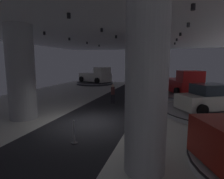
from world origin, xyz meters
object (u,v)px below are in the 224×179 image
object	(u,v)px
display_platform_mid_right	(210,112)
visitor_walking_far	(137,89)
display_car_mid_right	(210,99)
pickup_truck_far_right	(183,84)
column_right	(146,83)
pickup_truck_deep_left	(96,76)
display_platform_far_right	(182,95)
display_platform_deep_left	(95,83)
column_left	(21,73)
visitor_walking_near	(113,93)

from	to	relation	value
display_platform_mid_right	visitor_walking_far	xyz separation A→B (m)	(-5.45, 4.11, 0.74)
display_car_mid_right	pickup_truck_far_right	xyz separation A→B (m)	(-1.20, 5.98, 0.20)
column_right	display_platform_mid_right	bearing A→B (deg)	66.36
pickup_truck_deep_left	display_platform_far_right	world-z (taller)	pickup_truck_deep_left
display_platform_deep_left	display_car_mid_right	bearing A→B (deg)	-45.46
pickup_truck_deep_left	pickup_truck_far_right	world-z (taller)	pickup_truck_deep_left
column_right	display_platform_far_right	xyz separation A→B (m)	(1.97, 13.80, -2.57)
column_left	visitor_walking_far	distance (m)	10.04
display_platform_deep_left	pickup_truck_far_right	xyz separation A→B (m)	(12.26, -7.70, 1.07)
column_right	display_platform_far_right	size ratio (longest dim) A/B	0.97
display_car_mid_right	pickup_truck_far_right	distance (m)	6.10
display_car_mid_right	visitor_walking_near	size ratio (longest dim) A/B	2.85
column_right	display_car_mid_right	xyz separation A→B (m)	(3.27, 7.51, -1.69)
pickup_truck_far_right	display_platform_mid_right	bearing A→B (deg)	-78.37
column_left	visitor_walking_near	xyz separation A→B (m)	(4.02, 5.42, -1.84)
display_car_mid_right	display_platform_far_right	xyz separation A→B (m)	(-1.30, 6.29, -0.88)
display_car_mid_right	visitor_walking_far	bearing A→B (deg)	142.71
display_platform_mid_right	pickup_truck_far_right	distance (m)	6.18
display_car_mid_right	visitor_walking_far	world-z (taller)	display_car_mid_right
display_car_mid_right	display_platform_far_right	size ratio (longest dim) A/B	0.80
column_right	display_car_mid_right	size ratio (longest dim) A/B	1.22
display_car_mid_right	visitor_walking_far	size ratio (longest dim) A/B	2.85
display_car_mid_right	pickup_truck_far_right	size ratio (longest dim) A/B	0.80
visitor_walking_far	display_car_mid_right	bearing A→B (deg)	-37.29
display_platform_deep_left	visitor_walking_far	size ratio (longest dim) A/B	3.57
display_platform_mid_right	pickup_truck_far_right	world-z (taller)	pickup_truck_far_right
column_right	display_platform_deep_left	world-z (taller)	column_right
display_car_mid_right	visitor_walking_near	world-z (taller)	display_car_mid_right
pickup_truck_far_right	visitor_walking_far	world-z (taller)	pickup_truck_far_right
pickup_truck_far_right	visitor_walking_far	xyz separation A→B (m)	(-4.22, -1.85, -0.35)
display_car_mid_right	visitor_walking_far	distance (m)	6.82
column_left	visitor_walking_far	bearing A→B (deg)	56.04
column_left	visitor_walking_near	distance (m)	6.99
column_right	pickup_truck_far_right	distance (m)	13.73
visitor_walking_near	display_platform_far_right	bearing A→B (deg)	41.23
pickup_truck_far_right	visitor_walking_near	distance (m)	7.36
column_right	display_platform_mid_right	distance (m)	8.62
visitor_walking_far	display_platform_deep_left	bearing A→B (deg)	130.08
pickup_truck_deep_left	display_platform_far_right	size ratio (longest dim) A/B	1.00
display_platform_mid_right	pickup_truck_deep_left	bearing A→B (deg)	134.32
column_right	pickup_truck_deep_left	xyz separation A→B (m)	(-9.90, 21.04, -1.49)
pickup_truck_deep_left	visitor_walking_near	distance (m)	13.68
column_left	pickup_truck_far_right	bearing A→B (deg)	45.88
pickup_truck_far_right	display_car_mid_right	bearing A→B (deg)	-78.64
column_left	display_platform_far_right	world-z (taller)	column_left
display_platform_mid_right	visitor_walking_near	xyz separation A→B (m)	(-6.94, 1.35, 0.74)
pickup_truck_deep_left	pickup_truck_far_right	xyz separation A→B (m)	(11.97, -7.55, -0.01)
column_left	pickup_truck_deep_left	world-z (taller)	column_left
display_platform_far_right	visitor_walking_far	world-z (taller)	visitor_walking_far
display_platform_mid_right	pickup_truck_deep_left	distance (m)	18.92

